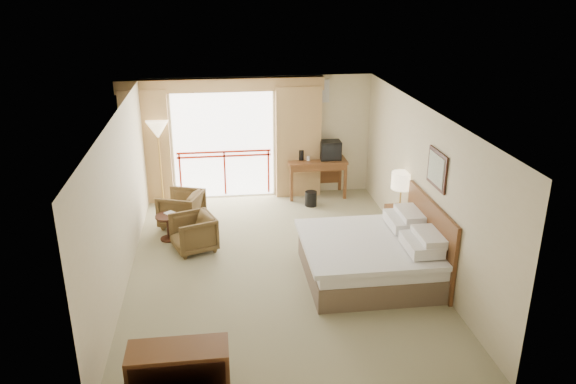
{
  "coord_description": "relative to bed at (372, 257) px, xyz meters",
  "views": [
    {
      "loc": [
        -0.95,
        -8.59,
        4.67
      ],
      "look_at": [
        0.24,
        0.4,
        1.2
      ],
      "focal_mm": 35.0,
      "sensor_mm": 36.0,
      "label": 1
    }
  ],
  "objects": [
    {
      "name": "side_table",
      "position": [
        -3.43,
        1.9,
        -0.04
      ],
      "size": [
        0.45,
        0.45,
        0.49
      ],
      "rotation": [
        0.0,
        0.0,
        -0.16
      ],
      "color": "black",
      "rests_on": "floor"
    },
    {
      "name": "phone",
      "position": [
        0.85,
        1.16,
        0.31
      ],
      "size": [
        0.21,
        0.18,
        0.08
      ],
      "primitive_type": "cube",
      "rotation": [
        0.0,
        0.0,
        -0.27
      ],
      "color": "black",
      "rests_on": "nightstand"
    },
    {
      "name": "book",
      "position": [
        -3.43,
        1.9,
        0.12
      ],
      "size": [
        0.29,
        0.29,
        0.02
      ],
      "primitive_type": "imported",
      "rotation": [
        0.0,
        0.0,
        0.71
      ],
      "color": "white",
      "rests_on": "side_table"
    },
    {
      "name": "dresser",
      "position": [
        -2.99,
        -2.61,
        0.01
      ],
      "size": [
        1.15,
        0.49,
        0.77
      ],
      "rotation": [
        0.0,
        0.0,
        -0.01
      ],
      "color": "#573019",
      "rests_on": "floor"
    },
    {
      "name": "nightstand",
      "position": [
        0.9,
        1.31,
        -0.05
      ],
      "size": [
        0.46,
        0.55,
        0.65
      ],
      "primitive_type": "cube",
      "rotation": [
        0.0,
        0.0,
        0.02
      ],
      "color": "#573019",
      "rests_on": "floor"
    },
    {
      "name": "balcony_door",
      "position": [
        -2.3,
        4.08,
        0.82
      ],
      "size": [
        2.4,
        0.0,
        2.4
      ],
      "primitive_type": "plane",
      "rotation": [
        1.57,
        0.0,
        0.0
      ],
      "color": "white",
      "rests_on": "wall_back"
    },
    {
      "name": "valance",
      "position": [
        -2.3,
        3.98,
        2.17
      ],
      "size": [
        4.4,
        0.22,
        0.28
      ],
      "primitive_type": "cube",
      "color": "#9A7347",
      "rests_on": "wall_back"
    },
    {
      "name": "floor_lamp",
      "position": [
        -3.67,
        3.76,
        1.23
      ],
      "size": [
        0.48,
        0.48,
        1.87
      ],
      "rotation": [
        0.0,
        0.0,
        0.2
      ],
      "color": "tan",
      "rests_on": "floor"
    },
    {
      "name": "ceiling",
      "position": [
        -1.5,
        0.6,
        2.32
      ],
      "size": [
        7.0,
        7.0,
        0.0
      ],
      "primitive_type": "plane",
      "rotation": [
        3.14,
        0.0,
        0.0
      ],
      "color": "white",
      "rests_on": "wall_back"
    },
    {
      "name": "headboard",
      "position": [
        0.96,
        0.0,
        0.27
      ],
      "size": [
        0.06,
        2.1,
        1.3
      ],
      "primitive_type": "cube",
      "color": "#573019",
      "rests_on": "wall_right"
    },
    {
      "name": "coffee_maker",
      "position": [
        -0.59,
        3.82,
        0.6
      ],
      "size": [
        0.13,
        0.13,
        0.23
      ],
      "primitive_type": "cylinder",
      "rotation": [
        0.0,
        0.0,
        0.25
      ],
      "color": "black",
      "rests_on": "desk"
    },
    {
      "name": "curtain_left",
      "position": [
        -3.95,
        3.95,
        0.87
      ],
      "size": [
        1.0,
        0.26,
        2.5
      ],
      "primitive_type": "cube",
      "color": "#9A7347",
      "rests_on": "wall_back"
    },
    {
      "name": "wall_back",
      "position": [
        -1.5,
        4.1,
        0.97
      ],
      "size": [
        5.0,
        0.0,
        5.0
      ],
      "primitive_type": "plane",
      "rotation": [
        1.57,
        0.0,
        0.0
      ],
      "color": "beige",
      "rests_on": "ground"
    },
    {
      "name": "wall_front",
      "position": [
        -1.5,
        -2.9,
        0.97
      ],
      "size": [
        5.0,
        0.0,
        5.0
      ],
      "primitive_type": "plane",
      "rotation": [
        -1.57,
        0.0,
        0.0
      ],
      "color": "beige",
      "rests_on": "ground"
    },
    {
      "name": "hvac_vent",
      "position": [
        -0.2,
        4.07,
        1.97
      ],
      "size": [
        0.5,
        0.04,
        0.5
      ],
      "primitive_type": "cube",
      "color": "silver",
      "rests_on": "wall_back"
    },
    {
      "name": "floor",
      "position": [
        -1.5,
        0.6,
        -0.38
      ],
      "size": [
        7.0,
        7.0,
        0.0
      ],
      "primitive_type": "plane",
      "color": "gray",
      "rests_on": "ground"
    },
    {
      "name": "cup",
      "position": [
        -0.44,
        3.77,
        0.53
      ],
      "size": [
        0.08,
        0.08,
        0.1
      ],
      "primitive_type": "cylinder",
      "rotation": [
        0.0,
        0.0,
        0.04
      ],
      "color": "white",
      "rests_on": "desk"
    },
    {
      "name": "curtain_right",
      "position": [
        -0.65,
        3.95,
        0.87
      ],
      "size": [
        1.0,
        0.26,
        2.5
      ],
      "primitive_type": "cube",
      "color": "#9A7347",
      "rests_on": "wall_back"
    },
    {
      "name": "table_lamp",
      "position": [
        0.9,
        1.36,
        0.79
      ],
      "size": [
        0.38,
        0.38,
        0.67
      ],
      "rotation": [
        0.0,
        0.0,
        -0.35
      ],
      "color": "tan",
      "rests_on": "nightstand"
    },
    {
      "name": "armchair_near",
      "position": [
        -2.94,
        1.4,
        -0.38
      ],
      "size": [
        0.94,
        0.92,
        0.67
      ],
      "primitive_type": "imported",
      "rotation": [
        0.0,
        0.0,
        -1.23
      ],
      "color": "#4C371C",
      "rests_on": "floor"
    },
    {
      "name": "tv",
      "position": [
        0.06,
        3.82,
        0.69
      ],
      "size": [
        0.46,
        0.37,
        0.42
      ],
      "rotation": [
        0.0,
        0.0,
        -0.22
      ],
      "color": "black",
      "rests_on": "desk"
    },
    {
      "name": "desk",
      "position": [
        -0.24,
        3.88,
        0.29
      ],
      "size": [
        1.32,
        0.64,
        0.86
      ],
      "rotation": [
        0.0,
        0.0,
        -0.0
      ],
      "color": "#573019",
      "rests_on": "floor"
    },
    {
      "name": "wastebasket",
      "position": [
        -0.46,
        3.22,
        -0.21
      ],
      "size": [
        0.34,
        0.34,
        0.32
      ],
      "primitive_type": "cylinder",
      "rotation": [
        0.0,
        0.0,
        -0.38
      ],
      "color": "black",
      "rests_on": "floor"
    },
    {
      "name": "framed_art",
      "position": [
        0.97,
        0.0,
        1.47
      ],
      "size": [
        0.04,
        0.72,
        0.6
      ],
      "color": "black",
      "rests_on": "wall_right"
    },
    {
      "name": "balcony_railing",
      "position": [
        -2.3,
        4.06,
        0.44
      ],
      "size": [
        2.09,
        0.03,
        1.02
      ],
      "color": "#AC230E",
      "rests_on": "wall_back"
    },
    {
      "name": "armchair_far",
      "position": [
        -3.21,
        2.53,
        -0.38
      ],
      "size": [
        1.0,
        0.99,
        0.72
      ],
      "primitive_type": "imported",
      "rotation": [
        0.0,
        0.0,
        -1.92
      ],
      "color": "#4C371C",
      "rests_on": "floor"
    },
    {
      "name": "wall_right",
      "position": [
        1.0,
        0.6,
        0.97
      ],
      "size": [
        0.0,
        7.0,
        7.0
      ],
      "primitive_type": "plane",
      "rotation": [
        1.57,
        0.0,
        -1.57
      ],
      "color": "beige",
      "rests_on": "ground"
    },
    {
      "name": "bed",
      "position": [
        0.0,
        0.0,
        0.0
      ],
      "size": [
        2.13,
        2.06,
        0.97
      ],
      "color": "brown",
      "rests_on": "floor"
    },
    {
      "name": "wall_left",
      "position": [
        -4.0,
        0.6,
        0.97
      ],
      "size": [
        0.0,
        7.0,
        7.0
      ],
      "primitive_type": "plane",
      "rotation": [
        1.57,
        0.0,
        1.57
      ],
      "color": "beige",
      "rests_on": "ground"
    }
  ]
}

